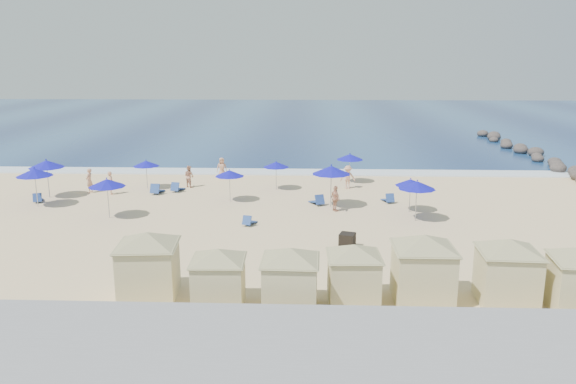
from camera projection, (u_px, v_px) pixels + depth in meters
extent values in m
plane|color=beige|center=(250.00, 229.00, 30.66)|extent=(160.00, 160.00, 0.00)
cube|color=navy|center=(288.00, 120.00, 84.09)|extent=(160.00, 80.00, 0.06)
cube|color=white|center=(270.00, 172.00, 45.71)|extent=(160.00, 2.50, 0.08)
cube|color=gray|center=(207.00, 334.00, 17.91)|extent=(160.00, 2.20, 1.10)
cube|color=gray|center=(186.00, 367.00, 14.85)|extent=(160.00, 4.00, 0.12)
ellipsoid|color=#312B29|center=(558.00, 168.00, 45.73)|extent=(1.32, 1.32, 0.86)
ellipsoid|color=#312B29|center=(556.00, 165.00, 47.17)|extent=(1.24, 1.24, 0.81)
ellipsoid|color=#312B29|center=(555.00, 162.00, 48.62)|extent=(1.16, 1.16, 0.75)
ellipsoid|color=#312B29|center=(538.00, 159.00, 50.11)|extent=(1.08, 1.08, 0.70)
ellipsoid|color=#312B29|center=(537.00, 156.00, 51.55)|extent=(1.00, 1.00, 0.65)
ellipsoid|color=#312B29|center=(536.00, 152.00, 52.96)|extent=(1.48, 1.48, 0.96)
ellipsoid|color=#312B29|center=(521.00, 150.00, 54.46)|extent=(1.40, 1.40, 0.91)
ellipsoid|color=#312B29|center=(520.00, 148.00, 55.90)|extent=(1.32, 1.32, 0.86)
ellipsoid|color=#312B29|center=(507.00, 146.00, 57.39)|extent=(1.24, 1.24, 0.81)
ellipsoid|color=#312B29|center=(506.00, 144.00, 58.84)|extent=(1.16, 1.16, 0.75)
ellipsoid|color=#312B29|center=(506.00, 142.00, 60.28)|extent=(1.08, 1.08, 0.70)
ellipsoid|color=#312B29|center=(494.00, 140.00, 61.78)|extent=(1.00, 1.00, 0.65)
ellipsoid|color=#312B29|center=(494.00, 137.00, 63.19)|extent=(1.48, 1.48, 0.96)
ellipsoid|color=#312B29|center=(494.00, 135.00, 64.63)|extent=(1.40, 1.40, 0.91)
ellipsoid|color=#312B29|center=(483.00, 134.00, 66.12)|extent=(1.32, 1.32, 0.86)
cube|color=black|center=(347.00, 241.00, 27.58)|extent=(0.90, 0.90, 0.72)
cube|color=beige|center=(149.00, 271.00, 21.76)|extent=(2.29, 2.29, 2.12)
cube|color=tan|center=(147.00, 245.00, 21.51)|extent=(2.41, 2.41, 0.08)
pyramid|color=tan|center=(146.00, 232.00, 21.39)|extent=(4.62, 4.62, 0.53)
cube|color=beige|center=(219.00, 284.00, 20.90)|extent=(1.90, 1.90, 1.84)
cube|color=tan|center=(218.00, 260.00, 20.69)|extent=(1.99, 1.99, 0.07)
pyramid|color=tan|center=(218.00, 249.00, 20.58)|extent=(4.03, 4.03, 0.46)
cube|color=beige|center=(290.00, 285.00, 20.64)|extent=(1.99, 1.99, 1.94)
cube|color=tan|center=(290.00, 260.00, 20.41)|extent=(2.09, 2.09, 0.08)
pyramid|color=tan|center=(290.00, 248.00, 20.30)|extent=(4.25, 4.25, 0.49)
cube|color=beige|center=(353.00, 279.00, 21.28)|extent=(1.93, 1.93, 1.87)
cube|color=tan|center=(354.00, 256.00, 21.06)|extent=(2.03, 2.03, 0.07)
pyramid|color=tan|center=(354.00, 244.00, 20.95)|extent=(4.09, 4.09, 0.47)
cube|color=beige|center=(423.00, 275.00, 21.38)|extent=(2.15, 2.15, 2.14)
cube|color=tan|center=(424.00, 248.00, 21.13)|extent=(2.25, 2.25, 0.09)
pyramid|color=tan|center=(425.00, 235.00, 21.01)|extent=(4.68, 4.68, 0.53)
cube|color=beige|center=(507.00, 277.00, 21.23)|extent=(2.15, 2.15, 2.05)
cube|color=tan|center=(509.00, 252.00, 20.99)|extent=(2.26, 2.26, 0.08)
pyramid|color=tan|center=(510.00, 239.00, 20.87)|extent=(4.48, 4.48, 0.51)
cylinder|color=#A5A8AD|center=(48.00, 182.00, 37.32)|extent=(0.05, 0.05, 2.09)
cone|color=#100FA9|center=(46.00, 164.00, 37.03)|extent=(2.31, 2.31, 0.49)
sphere|color=#100FA9|center=(46.00, 159.00, 36.96)|extent=(0.09, 0.09, 0.09)
cylinder|color=#A5A8AD|center=(36.00, 191.00, 35.06)|extent=(0.05, 0.05, 2.01)
cone|color=#100FA9|center=(34.00, 172.00, 34.78)|extent=(2.22, 2.22, 0.48)
sphere|color=#100FA9|center=(34.00, 168.00, 34.72)|extent=(0.08, 0.08, 0.08)
cylinder|color=#A5A8AD|center=(147.00, 177.00, 39.90)|extent=(0.04, 0.04, 1.67)
cone|color=#100FA9|center=(146.00, 163.00, 39.66)|extent=(1.85, 1.85, 0.40)
sphere|color=#100FA9|center=(146.00, 160.00, 39.61)|extent=(0.07, 0.07, 0.07)
cylinder|color=#A5A8AD|center=(108.00, 202.00, 32.58)|extent=(0.05, 0.05, 1.92)
cone|color=#100FA9|center=(107.00, 183.00, 32.31)|extent=(2.12, 2.12, 0.45)
sphere|color=#100FA9|center=(107.00, 178.00, 32.25)|extent=(0.08, 0.08, 0.08)
cylinder|color=#A5A8AD|center=(230.00, 189.00, 36.34)|extent=(0.05, 0.05, 1.71)
cone|color=#100FA9|center=(230.00, 173.00, 36.11)|extent=(1.89, 1.89, 0.41)
sphere|color=#100FA9|center=(229.00, 169.00, 36.05)|extent=(0.07, 0.07, 0.07)
cylinder|color=#A5A8AD|center=(276.00, 178.00, 39.62)|extent=(0.04, 0.04, 1.65)
cone|color=#100FA9|center=(276.00, 165.00, 39.39)|extent=(1.83, 1.83, 0.39)
sphere|color=#100FA9|center=(276.00, 161.00, 39.33)|extent=(0.07, 0.07, 0.07)
cylinder|color=#A5A8AD|center=(331.00, 190.00, 34.89)|extent=(0.06, 0.06, 2.17)
cone|color=#100FA9|center=(331.00, 170.00, 34.59)|extent=(2.40, 2.40, 0.51)
sphere|color=#100FA9|center=(331.00, 165.00, 34.52)|extent=(0.09, 0.09, 0.09)
cylinder|color=#A5A8AD|center=(350.00, 171.00, 41.79)|extent=(0.05, 0.05, 1.79)
cone|color=#100FA9|center=(350.00, 157.00, 41.54)|extent=(1.98, 1.98, 0.42)
sphere|color=#100FA9|center=(350.00, 153.00, 41.48)|extent=(0.08, 0.08, 0.08)
cylinder|color=#A5A8AD|center=(410.00, 198.00, 33.90)|extent=(0.04, 0.04, 1.68)
cone|color=#100FA9|center=(411.00, 182.00, 33.67)|extent=(1.85, 1.85, 0.40)
sphere|color=#100FA9|center=(411.00, 178.00, 33.61)|extent=(0.07, 0.07, 0.07)
cylinder|color=#A5A8AD|center=(416.00, 205.00, 31.99)|extent=(0.05, 0.05, 1.92)
cone|color=#100FA9|center=(417.00, 185.00, 31.72)|extent=(2.13, 2.13, 0.46)
sphere|color=#100FA9|center=(417.00, 180.00, 31.66)|extent=(0.08, 0.08, 0.08)
cube|color=#26448C|center=(38.00, 199.00, 36.45)|extent=(0.92, 1.25, 0.31)
cube|color=#26448C|center=(37.00, 198.00, 35.95)|extent=(0.61, 0.49, 0.55)
cube|color=#26448C|center=(158.00, 190.00, 38.75)|extent=(0.73, 1.38, 0.37)
cube|color=#26448C|center=(155.00, 189.00, 38.15)|extent=(0.65, 0.41, 0.64)
cube|color=#26448C|center=(178.00, 188.00, 39.40)|extent=(0.82, 1.32, 0.34)
cube|color=#26448C|center=(175.00, 187.00, 38.85)|extent=(0.64, 0.45, 0.60)
cube|color=#26448C|center=(250.00, 222.00, 31.49)|extent=(0.80, 1.17, 0.29)
cube|color=#26448C|center=(247.00, 220.00, 31.03)|extent=(0.57, 0.43, 0.52)
cube|color=#26448C|center=(316.00, 201.00, 35.84)|extent=(1.04, 1.38, 0.34)
cube|color=#26448C|center=(320.00, 199.00, 35.31)|extent=(0.68, 0.55, 0.61)
cube|color=#26448C|center=(387.00, 199.00, 36.39)|extent=(0.77, 1.24, 0.32)
cube|color=#26448C|center=(390.00, 198.00, 35.87)|extent=(0.59, 0.42, 0.56)
imported|color=tan|center=(111.00, 183.00, 38.27)|extent=(0.60, 0.69, 1.59)
imported|color=tan|center=(189.00, 176.00, 40.40)|extent=(0.97, 0.92, 1.57)
imported|color=tan|center=(335.00, 199.00, 34.03)|extent=(0.77, 1.00, 1.58)
imported|color=tan|center=(348.00, 177.00, 39.90)|extent=(1.09, 0.64, 1.67)
imported|color=tan|center=(222.00, 168.00, 43.24)|extent=(0.86, 0.61, 1.64)
imported|color=tan|center=(89.00, 181.00, 38.72)|extent=(0.47, 0.66, 1.70)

